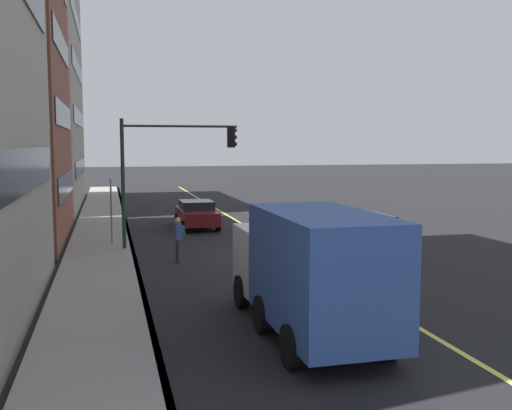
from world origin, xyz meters
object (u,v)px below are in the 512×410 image
(pedestrian_with_backpack, at_px, (178,236))
(street_sign_post, at_px, (111,207))
(car_maroon, at_px, (197,214))
(car_tan, at_px, (368,233))
(truck_blue, at_px, (310,268))
(traffic_light_mast, at_px, (169,159))

(pedestrian_with_backpack, relative_size, street_sign_post, 0.58)
(street_sign_post, bearing_deg, car_maroon, -41.90)
(car_tan, relative_size, truck_blue, 0.61)
(car_maroon, relative_size, truck_blue, 0.68)
(truck_blue, xyz_separation_m, traffic_light_mast, (12.15, 2.03, 2.28))
(car_maroon, relative_size, traffic_light_mast, 0.82)
(truck_blue, relative_size, street_sign_post, 2.23)
(car_tan, bearing_deg, traffic_light_mast, 72.46)
(car_maroon, xyz_separation_m, pedestrian_with_backpack, (-9.13, 2.06, 0.25))
(car_tan, xyz_separation_m, street_sign_post, (3.94, 10.46, 0.95))
(traffic_light_mast, xyz_separation_m, street_sign_post, (1.40, 2.44, -2.12))
(car_tan, bearing_deg, pedestrian_with_backpack, 91.09)
(truck_blue, relative_size, pedestrian_with_backpack, 3.85)
(truck_blue, height_order, pedestrian_with_backpack, truck_blue)
(traffic_light_mast, bearing_deg, car_maroon, -17.94)
(pedestrian_with_backpack, relative_size, traffic_light_mast, 0.31)
(car_maroon, bearing_deg, truck_blue, 179.83)
(car_tan, height_order, car_maroon, car_tan)
(car_tan, xyz_separation_m, pedestrian_with_backpack, (-0.15, 7.99, 0.21))
(car_maroon, relative_size, street_sign_post, 1.52)
(car_tan, distance_m, pedestrian_with_backpack, 7.99)
(car_maroon, height_order, street_sign_post, street_sign_post)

